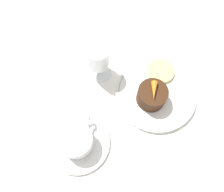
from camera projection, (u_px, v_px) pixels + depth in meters
name	position (u px, v px, depth m)	size (l,w,h in m)	color
ground_plane	(133.00, 93.00, 0.61)	(3.00, 3.00, 0.00)	white
dinner_plate	(156.00, 93.00, 0.60)	(0.22, 0.22, 0.01)	white
saucer	(79.00, 142.00, 0.55)	(0.16, 0.16, 0.01)	white
coffee_cup	(76.00, 140.00, 0.52)	(0.11, 0.08, 0.05)	white
spoon	(90.00, 127.00, 0.56)	(0.04, 0.10, 0.00)	silver
wine_glass	(98.00, 58.00, 0.57)	(0.07, 0.07, 0.12)	silver
fork	(172.00, 43.00, 0.67)	(0.06, 0.19, 0.01)	silver
dessert_cake	(151.00, 97.00, 0.57)	(0.08, 0.08, 0.05)	#381E0F
carrot_garnish	(153.00, 92.00, 0.53)	(0.05, 0.03, 0.02)	orange
pineapple_slice	(161.00, 71.00, 0.62)	(0.08, 0.08, 0.01)	#EFE075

